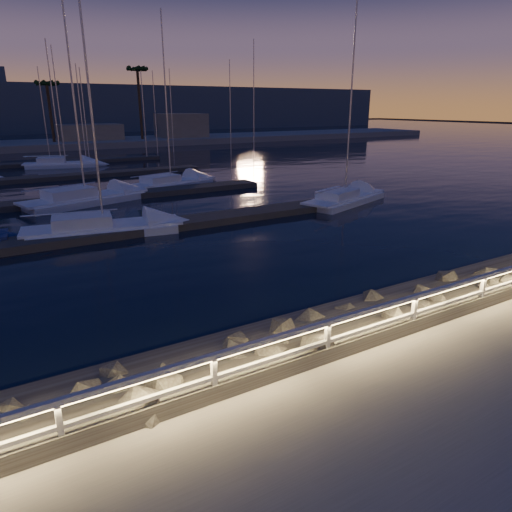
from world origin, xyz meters
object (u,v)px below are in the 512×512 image
object	(u,v)px
guard_rail	(386,313)
sailboat_c	(99,227)
sailboat_g	(82,198)
sailboat_l	(169,182)
sailboat_k	(59,164)
sailboat_d	(343,198)

from	to	relation	value
guard_rail	sailboat_c	world-z (taller)	sailboat_c
sailboat_g	sailboat_l	distance (m)	8.35
guard_rail	sailboat_g	size ratio (longest dim) A/B	3.02
sailboat_c	sailboat_k	size ratio (longest dim) A/B	1.03
sailboat_k	sailboat_l	distance (m)	19.32
sailboat_d	guard_rail	bearing A→B (deg)	-147.34
sailboat_d	sailboat_l	bearing A→B (deg)	103.37
sailboat_d	sailboat_k	size ratio (longest dim) A/B	1.02
sailboat_c	sailboat_k	bearing A→B (deg)	94.61
guard_rail	sailboat_g	distance (m)	25.36
sailboat_c	sailboat_l	distance (m)	14.76
sailboat_l	guard_rail	bearing A→B (deg)	-117.12
sailboat_c	sailboat_d	size ratio (longest dim) A/B	1.01
sailboat_g	sailboat_l	size ratio (longest dim) A/B	1.08
sailboat_g	guard_rail	bearing A→B (deg)	-100.20
sailboat_c	sailboat_g	world-z (taller)	sailboat_g
sailboat_g	sailboat_d	bearing A→B (deg)	-46.63
sailboat_d	sailboat_l	world-z (taller)	sailboat_l
sailboat_c	sailboat_d	xyz separation A→B (m)	(16.35, -0.36, -0.02)
sailboat_c	sailboat_l	bearing A→B (deg)	65.02
sailboat_d	sailboat_l	xyz separation A→B (m)	(-8.01, 12.54, 0.00)
sailboat_l	sailboat_k	bearing A→B (deg)	89.58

